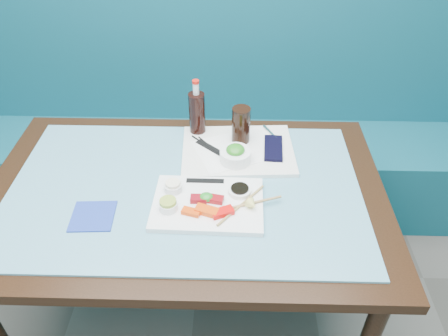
{
  "coord_description": "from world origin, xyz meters",
  "views": [
    {
      "loc": [
        0.17,
        0.32,
        1.77
      ],
      "look_at": [
        0.14,
        1.51,
        0.8
      ],
      "focal_mm": 35.0,
      "sensor_mm": 36.0,
      "label": 1
    }
  ],
  "objects_px": {
    "dining_table": "(186,207)",
    "blue_napkin": "(93,216)",
    "seaweed_bowl": "(235,156)",
    "cola_glass": "(241,125)",
    "serving_tray": "(238,150)",
    "cola_bottle_body": "(197,115)",
    "sashimi_plate": "(208,204)",
    "booth_bench": "(203,139)"
  },
  "relations": [
    {
      "from": "serving_tray",
      "to": "blue_napkin",
      "type": "height_order",
      "value": "serving_tray"
    },
    {
      "from": "cola_glass",
      "to": "blue_napkin",
      "type": "bearing_deg",
      "value": -138.96
    },
    {
      "from": "serving_tray",
      "to": "cola_bottle_body",
      "type": "distance_m",
      "value": 0.22
    },
    {
      "from": "cola_glass",
      "to": "blue_napkin",
      "type": "relative_size",
      "value": 1.07
    },
    {
      "from": "booth_bench",
      "to": "dining_table",
      "type": "bearing_deg",
      "value": -90.0
    },
    {
      "from": "cola_bottle_body",
      "to": "blue_napkin",
      "type": "bearing_deg",
      "value": -122.38
    },
    {
      "from": "booth_bench",
      "to": "seaweed_bowl",
      "type": "distance_m",
      "value": 0.84
    },
    {
      "from": "sashimi_plate",
      "to": "booth_bench",
      "type": "bearing_deg",
      "value": 96.69
    },
    {
      "from": "sashimi_plate",
      "to": "cola_bottle_body",
      "type": "bearing_deg",
      "value": 100.03
    },
    {
      "from": "seaweed_bowl",
      "to": "cola_glass",
      "type": "height_order",
      "value": "cola_glass"
    },
    {
      "from": "dining_table",
      "to": "sashimi_plate",
      "type": "distance_m",
      "value": 0.16
    },
    {
      "from": "booth_bench",
      "to": "cola_bottle_body",
      "type": "xyz_separation_m",
      "value": [
        0.02,
        -0.51,
        0.47
      ]
    },
    {
      "from": "seaweed_bowl",
      "to": "cola_bottle_body",
      "type": "relative_size",
      "value": 0.62
    },
    {
      "from": "dining_table",
      "to": "cola_glass",
      "type": "distance_m",
      "value": 0.38
    },
    {
      "from": "seaweed_bowl",
      "to": "dining_table",
      "type": "bearing_deg",
      "value": -142.04
    },
    {
      "from": "sashimi_plate",
      "to": "serving_tray",
      "type": "relative_size",
      "value": 0.86
    },
    {
      "from": "booth_bench",
      "to": "cola_bottle_body",
      "type": "height_order",
      "value": "booth_bench"
    },
    {
      "from": "sashimi_plate",
      "to": "seaweed_bowl",
      "type": "xyz_separation_m",
      "value": [
        0.09,
        0.23,
        0.03
      ]
    },
    {
      "from": "serving_tray",
      "to": "cola_glass",
      "type": "distance_m",
      "value": 0.1
    },
    {
      "from": "cola_bottle_body",
      "to": "blue_napkin",
      "type": "distance_m",
      "value": 0.58
    },
    {
      "from": "serving_tray",
      "to": "seaweed_bowl",
      "type": "xyz_separation_m",
      "value": [
        -0.01,
        -0.07,
        0.03
      ]
    },
    {
      "from": "dining_table",
      "to": "serving_tray",
      "type": "relative_size",
      "value": 3.31
    },
    {
      "from": "dining_table",
      "to": "blue_napkin",
      "type": "height_order",
      "value": "blue_napkin"
    },
    {
      "from": "serving_tray",
      "to": "dining_table",
      "type": "bearing_deg",
      "value": -134.3
    },
    {
      "from": "serving_tray",
      "to": "cola_glass",
      "type": "xyz_separation_m",
      "value": [
        0.01,
        0.05,
        0.08
      ]
    },
    {
      "from": "booth_bench",
      "to": "dining_table",
      "type": "height_order",
      "value": "booth_bench"
    },
    {
      "from": "sashimi_plate",
      "to": "blue_napkin",
      "type": "xyz_separation_m",
      "value": [
        -0.37,
        -0.06,
        -0.01
      ]
    },
    {
      "from": "dining_table",
      "to": "cola_bottle_body",
      "type": "relative_size",
      "value": 7.64
    },
    {
      "from": "sashimi_plate",
      "to": "seaweed_bowl",
      "type": "relative_size",
      "value": 3.18
    },
    {
      "from": "seaweed_bowl",
      "to": "cola_glass",
      "type": "xyz_separation_m",
      "value": [
        0.02,
        0.13,
        0.05
      ]
    },
    {
      "from": "cola_bottle_body",
      "to": "booth_bench",
      "type": "bearing_deg",
      "value": 92.49
    },
    {
      "from": "cola_glass",
      "to": "cola_bottle_body",
      "type": "xyz_separation_m",
      "value": [
        -0.17,
        0.06,
        0.0
      ]
    },
    {
      "from": "serving_tray",
      "to": "booth_bench",
      "type": "bearing_deg",
      "value": 103.28
    },
    {
      "from": "blue_napkin",
      "to": "seaweed_bowl",
      "type": "bearing_deg",
      "value": 31.98
    },
    {
      "from": "seaweed_bowl",
      "to": "booth_bench",
      "type": "bearing_deg",
      "value": 103.98
    },
    {
      "from": "booth_bench",
      "to": "cola_glass",
      "type": "bearing_deg",
      "value": -71.21
    },
    {
      "from": "booth_bench",
      "to": "serving_tray",
      "type": "relative_size",
      "value": 7.1
    },
    {
      "from": "cola_bottle_body",
      "to": "cola_glass",
      "type": "bearing_deg",
      "value": -20.59
    },
    {
      "from": "sashimi_plate",
      "to": "cola_glass",
      "type": "bearing_deg",
      "value": 74.42
    },
    {
      "from": "dining_table",
      "to": "cola_bottle_body",
      "type": "height_order",
      "value": "cola_bottle_body"
    },
    {
      "from": "dining_table",
      "to": "seaweed_bowl",
      "type": "relative_size",
      "value": 12.26
    },
    {
      "from": "cola_bottle_body",
      "to": "seaweed_bowl",
      "type": "bearing_deg",
      "value": -51.9
    }
  ]
}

